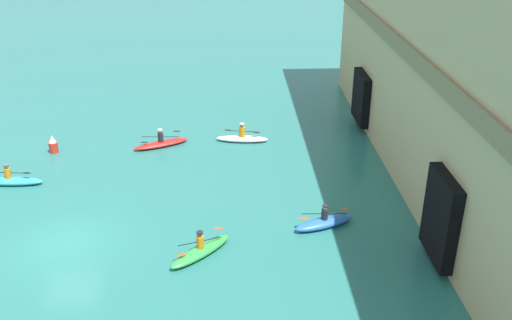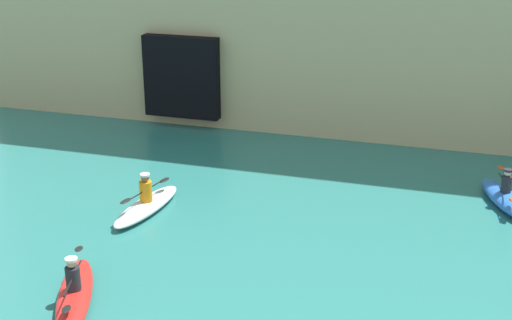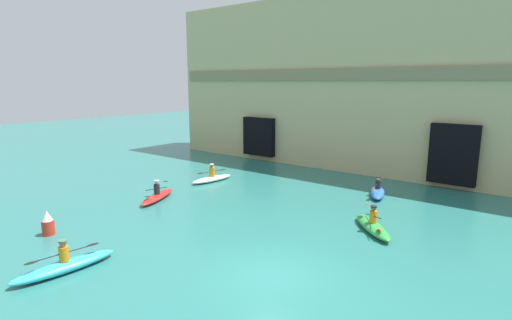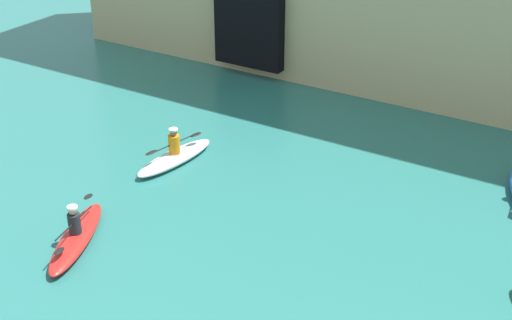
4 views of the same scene
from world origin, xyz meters
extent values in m
cube|color=black|center=(-12.54, 15.51, 1.97)|extent=(2.92, 0.70, 3.08)
ellipsoid|color=white|center=(-10.56, 7.90, 0.17)|extent=(1.14, 3.17, 0.34)
cylinder|color=orange|center=(-10.56, 7.90, 0.63)|extent=(0.36, 0.36, 0.58)
sphere|color=brown|center=(-10.56, 7.90, 1.04)|extent=(0.22, 0.22, 0.22)
cylinder|color=silver|center=(-10.56, 7.90, 1.13)|extent=(0.28, 0.28, 0.06)
cylinder|color=black|center=(-10.56, 7.90, 0.66)|extent=(0.46, 1.97, 0.07)
ellipsoid|color=black|center=(-10.38, 8.76, 0.65)|extent=(0.27, 0.47, 0.06)
ellipsoid|color=black|center=(-10.75, 7.03, 0.68)|extent=(0.27, 0.47, 0.06)
ellipsoid|color=red|center=(-10.05, 3.10, 0.16)|extent=(2.02, 3.31, 0.32)
cylinder|color=#232328|center=(-10.05, 3.10, 0.59)|extent=(0.32, 0.32, 0.54)
sphere|color=tan|center=(-10.05, 3.10, 0.97)|extent=(0.22, 0.22, 0.22)
cylinder|color=silver|center=(-10.05, 3.10, 1.06)|extent=(0.27, 0.27, 0.06)
cylinder|color=black|center=(-10.05, 3.10, 0.62)|extent=(0.86, 2.08, 0.43)
ellipsoid|color=black|center=(-10.42, 4.02, 0.80)|extent=(0.33, 0.48, 0.13)
ellipsoid|color=black|center=(-9.68, 2.18, 0.44)|extent=(0.33, 0.48, 0.13)
camera|label=1|loc=(20.88, 7.24, 13.89)|focal=40.00mm
camera|label=2|loc=(-2.23, -8.81, 8.56)|focal=50.00mm
camera|label=3|loc=(7.26, -10.12, 6.36)|focal=28.00mm
camera|label=4|loc=(1.71, -7.39, 10.39)|focal=50.00mm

